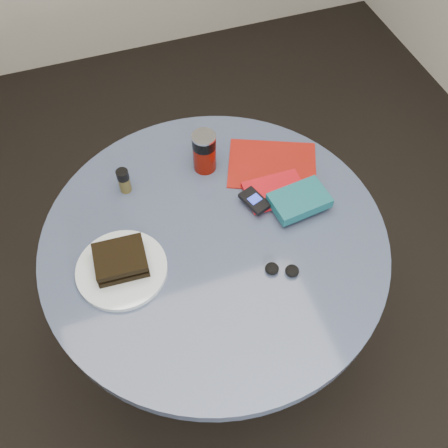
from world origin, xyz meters
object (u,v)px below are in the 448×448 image
object	(u,v)px
soda_can	(204,152)
headphones	(282,270)
pepper_grinder	(124,181)
table	(215,265)
sandwich	(121,260)
plate	(122,269)
magazine	(272,165)
mp3_player	(255,201)
novel	(299,200)
red_book	(275,191)

from	to	relation	value
soda_can	headphones	size ratio (longest dim) A/B	1.36
pepper_grinder	soda_can	bearing A→B (deg)	2.14
table	sandwich	distance (m)	0.34
plate	table	bearing A→B (deg)	4.95
pepper_grinder	magazine	xyz separation A→B (m)	(0.46, -0.05, -0.04)
table	headphones	xyz separation A→B (m)	(0.14, -0.17, 0.17)
magazine	headphones	bearing A→B (deg)	-85.17
plate	mp3_player	world-z (taller)	mp3_player
sandwich	table	bearing A→B (deg)	3.06
sandwich	novel	distance (m)	0.54
soda_can	red_book	distance (m)	0.25
red_book	mp3_player	xyz separation A→B (m)	(-0.08, -0.02, 0.02)
novel	sandwich	bearing A→B (deg)	176.70
novel	table	bearing A→B (deg)	176.97
sandwich	pepper_grinder	size ratio (longest dim) A/B	1.69
sandwich	novel	xyz separation A→B (m)	(0.54, 0.03, -0.00)
table	plate	bearing A→B (deg)	-175.05
red_book	novel	world-z (taller)	novel
table	novel	xyz separation A→B (m)	(0.27, 0.02, 0.20)
table	magazine	distance (m)	0.37
table	plate	xyz separation A→B (m)	(-0.27, -0.02, 0.17)
plate	magazine	xyz separation A→B (m)	(0.53, 0.22, -0.01)
pepper_grinder	headphones	xyz separation A→B (m)	(0.34, -0.42, -0.03)
pepper_grinder	novel	xyz separation A→B (m)	(0.47, -0.24, -0.01)
headphones	red_book	bearing A→B (deg)	71.50
red_book	headphones	bearing A→B (deg)	-107.72
pepper_grinder	red_book	bearing A→B (deg)	-21.06
headphones	sandwich	bearing A→B (deg)	159.24
soda_can	headphones	xyz separation A→B (m)	(0.08, -0.43, -0.06)
magazine	mp3_player	world-z (taller)	mp3_player
red_book	pepper_grinder	bearing A→B (deg)	159.71
table	soda_can	size ratio (longest dim) A/B	7.26
headphones	novel	bearing A→B (deg)	54.80
table	plate	world-z (taller)	plate
sandwich	headphones	world-z (taller)	sandwich
magazine	mp3_player	bearing A→B (deg)	-107.10
plate	headphones	distance (m)	0.44
headphones	soda_can	bearing A→B (deg)	100.72
sandwich	soda_can	size ratio (longest dim) A/B	1.04
magazine	pepper_grinder	bearing A→B (deg)	-163.57
plate	magazine	world-z (taller)	plate
pepper_grinder	table	bearing A→B (deg)	-51.60
sandwich	headphones	distance (m)	0.44
soda_can	pepper_grinder	bearing A→B (deg)	-177.86
sandwich	red_book	xyz separation A→B (m)	(0.49, 0.10, -0.03)
novel	soda_can	bearing A→B (deg)	124.31
table	sandwich	size ratio (longest dim) A/B	6.97
plate	red_book	bearing A→B (deg)	12.73
sandwich	novel	size ratio (longest dim) A/B	0.86
table	headphones	bearing A→B (deg)	-50.62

